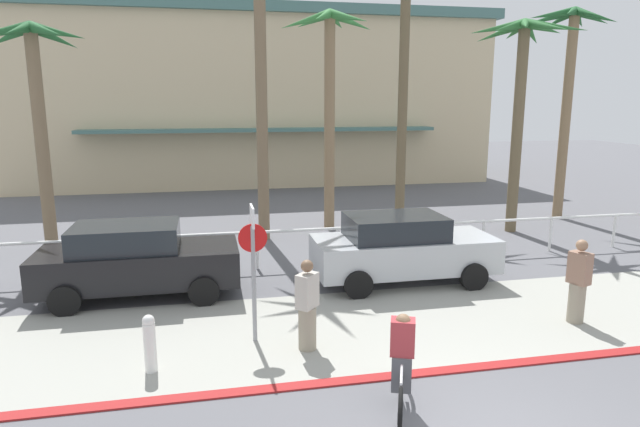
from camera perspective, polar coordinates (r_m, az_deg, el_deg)
name	(u,v)px	position (r m, az deg, el deg)	size (l,w,h in m)	color
ground_plane	(325,250)	(16.51, 0.53, -3.78)	(80.00, 80.00, 0.00)	#5B5B60
sidewalk_strip	(387,325)	(11.22, 6.99, -11.41)	(44.00, 4.00, 0.02)	#9E9E93
curb_paint	(426,372)	(9.53, 10.98, -15.89)	(44.00, 0.24, 0.03)	maroon
building_backdrop	(253,98)	(32.46, -6.95, 11.82)	(25.27, 10.97, 9.07)	beige
rail_fence	(337,234)	(14.89, 1.77, -2.18)	(26.08, 0.08, 1.04)	white
stop_sign_bike_lane	(253,254)	(9.96, -6.96, -4.23)	(0.52, 0.56, 2.56)	gray
bollard_0	(150,343)	(9.58, -17.25, -12.72)	(0.20, 0.20, 1.00)	white
palm_tree_1	(36,83)	(17.35, -27.43, 11.93)	(3.02, 2.84, 6.50)	#756047
palm_tree_3	(329,72)	(18.87, 0.96, 14.50)	(3.13, 3.13, 7.34)	#846B4C
palm_tree_4	(404,39)	(20.95, 8.71, 17.48)	(3.22, 2.79, 9.13)	brown
palm_tree_5	(522,68)	(19.48, 20.23, 14.02)	(3.22, 3.56, 6.97)	brown
palm_tree_6	(569,60)	(22.65, 24.41, 14.30)	(3.25, 3.11, 7.69)	#846B4C
car_black_1	(137,260)	(13.09, -18.51, -4.57)	(4.40, 2.02, 1.69)	black
car_silver_2	(402,248)	(13.54, 8.49, -3.55)	(4.40, 2.02, 1.69)	#B2B7BC
cyclist_black_0	(402,367)	(8.12, 8.48, -15.50)	(0.71, 1.72, 1.50)	black
pedestrian_0	(307,309)	(9.85, -1.33, -9.88)	(0.46, 0.47, 1.68)	gray
pedestrian_1	(578,285)	(12.12, 25.22, -6.71)	(0.41, 0.47, 1.72)	gray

